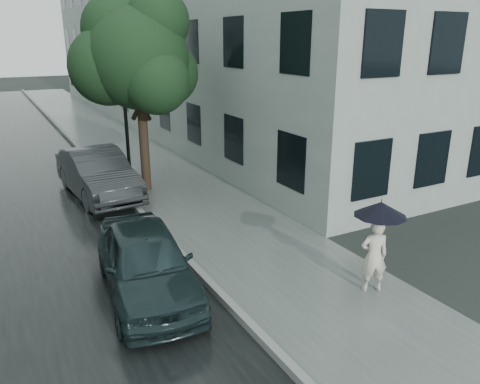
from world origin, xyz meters
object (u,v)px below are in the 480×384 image
lamp_post (119,91)px  car_far (98,173)px  pedestrian (374,256)px  street_tree (137,57)px  car_near (146,262)px

lamp_post → car_far: lamp_post is taller
pedestrian → lamp_post: 10.38m
lamp_post → car_far: (-1.26, -1.48, -2.30)m
street_tree → lamp_post: (-0.26, 1.40, -1.15)m
pedestrian → street_tree: street_tree is taller
car_far → lamp_post: bearing=45.3°
street_tree → car_far: street_tree is taller
street_tree → car_far: bearing=-176.9°
car_far → car_near: bearing=-99.0°
lamp_post → pedestrian: bearing=-86.9°
pedestrian → lamp_post: size_ratio=0.28×
pedestrian → car_near: 4.38m
street_tree → lamp_post: bearing=100.7°
lamp_post → car_far: 3.01m
lamp_post → car_near: 8.43m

